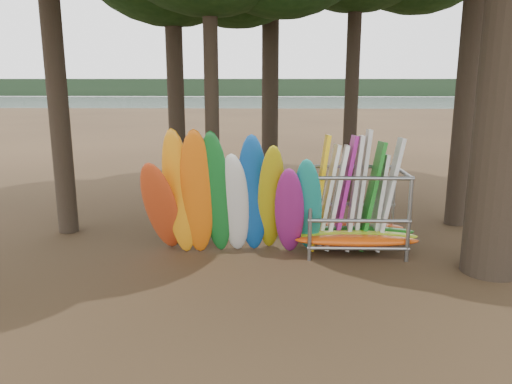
{
  "coord_description": "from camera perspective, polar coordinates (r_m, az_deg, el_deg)",
  "views": [
    {
      "loc": [
        -0.26,
        -10.19,
        4.07
      ],
      "look_at": [
        -0.58,
        1.5,
        1.4
      ],
      "focal_mm": 35.0,
      "sensor_mm": 36.0,
      "label": 1
    }
  ],
  "objects": [
    {
      "name": "ground",
      "position": [
        10.97,
        2.86,
        -8.92
      ],
      "size": [
        120.0,
        120.0,
        0.0
      ],
      "primitive_type": "plane",
      "color": "#47331E",
      "rests_on": "ground"
    },
    {
      "name": "lake",
      "position": [
        70.31,
        1.79,
        9.53
      ],
      "size": [
        160.0,
        160.0,
        0.0
      ],
      "primitive_type": "plane",
      "color": "gray",
      "rests_on": "ground"
    },
    {
      "name": "far_shore",
      "position": [
        120.21,
        1.71,
        11.86
      ],
      "size": [
        160.0,
        4.0,
        4.0
      ],
      "primitive_type": "cube",
      "color": "black",
      "rests_on": "ground"
    },
    {
      "name": "kayak_row",
      "position": [
        11.31,
        -3.01,
        -0.97
      ],
      "size": [
        4.2,
        1.94,
        3.17
      ],
      "color": "#CE431B",
      "rests_on": "ground"
    },
    {
      "name": "storage_rack",
      "position": [
        12.16,
        11.1,
        -2.28
      ],
      "size": [
        3.05,
        1.59,
        2.91
      ],
      "color": "gray",
      "rests_on": "ground"
    }
  ]
}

